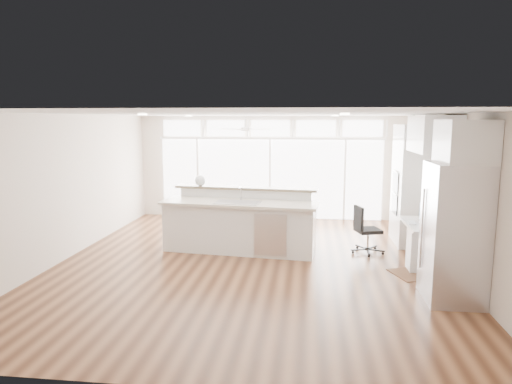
# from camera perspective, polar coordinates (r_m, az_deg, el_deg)

# --- Properties ---
(floor) EXTENTS (7.00, 8.00, 0.02)m
(floor) POSITION_cam_1_polar(r_m,az_deg,el_deg) (8.46, -0.62, -8.93)
(floor) COLOR #462615
(floor) RESTS_ON ground
(ceiling) EXTENTS (7.00, 8.00, 0.02)m
(ceiling) POSITION_cam_1_polar(r_m,az_deg,el_deg) (8.05, -0.65, 9.75)
(ceiling) COLOR white
(ceiling) RESTS_ON wall_back
(wall_back) EXTENTS (7.00, 0.04, 2.70)m
(wall_back) POSITION_cam_1_polar(r_m,az_deg,el_deg) (12.09, 1.80, 3.09)
(wall_back) COLOR beige
(wall_back) RESTS_ON floor
(wall_front) EXTENTS (7.00, 0.04, 2.70)m
(wall_front) POSITION_cam_1_polar(r_m,az_deg,el_deg) (4.30, -7.55, -7.91)
(wall_front) COLOR beige
(wall_front) RESTS_ON floor
(wall_left) EXTENTS (0.04, 8.00, 2.70)m
(wall_left) POSITION_cam_1_polar(r_m,az_deg,el_deg) (9.27, -22.63, 0.58)
(wall_left) COLOR beige
(wall_left) RESTS_ON floor
(wall_right) EXTENTS (0.04, 8.00, 2.70)m
(wall_right) POSITION_cam_1_polar(r_m,az_deg,el_deg) (8.45, 23.62, -0.23)
(wall_right) COLOR beige
(wall_right) RESTS_ON floor
(glass_wall) EXTENTS (5.80, 0.06, 2.08)m
(glass_wall) POSITION_cam_1_polar(r_m,az_deg,el_deg) (12.07, 1.77, 1.64)
(glass_wall) COLOR white
(glass_wall) RESTS_ON wall_back
(transom_row) EXTENTS (5.90, 0.06, 0.40)m
(transom_row) POSITION_cam_1_polar(r_m,az_deg,el_deg) (11.97, 1.80, 7.97)
(transom_row) COLOR white
(transom_row) RESTS_ON wall_back
(desk_window) EXTENTS (0.04, 0.85, 0.85)m
(desk_window) POSITION_cam_1_polar(r_m,az_deg,el_deg) (8.70, 22.88, 1.39)
(desk_window) COLOR white
(desk_window) RESTS_ON wall_right
(ceiling_fan) EXTENTS (1.16, 1.16, 0.32)m
(ceiling_fan) POSITION_cam_1_polar(r_m,az_deg,el_deg) (10.89, -1.38, 8.39)
(ceiling_fan) COLOR white
(ceiling_fan) RESTS_ON ceiling
(recessed_lights) EXTENTS (3.40, 3.00, 0.02)m
(recessed_lights) POSITION_cam_1_polar(r_m,az_deg,el_deg) (8.25, -0.47, 9.59)
(recessed_lights) COLOR beige
(recessed_lights) RESTS_ON ceiling
(oven_cabinet) EXTENTS (0.64, 1.20, 2.50)m
(oven_cabinet) POSITION_cam_1_polar(r_m,az_deg,el_deg) (10.11, 18.87, 0.87)
(oven_cabinet) COLOR white
(oven_cabinet) RESTS_ON floor
(desk_nook) EXTENTS (0.72, 1.30, 0.76)m
(desk_nook) POSITION_cam_1_polar(r_m,az_deg,el_deg) (8.83, 20.35, -6.11)
(desk_nook) COLOR white
(desk_nook) RESTS_ON floor
(upper_cabinets) EXTENTS (0.64, 1.30, 0.64)m
(upper_cabinets) POSITION_cam_1_polar(r_m,az_deg,el_deg) (8.56, 21.33, 6.75)
(upper_cabinets) COLOR white
(upper_cabinets) RESTS_ON wall_right
(refrigerator) EXTENTS (0.76, 0.90, 2.00)m
(refrigerator) POSITION_cam_1_polar(r_m,az_deg,el_deg) (7.13, 23.54, -4.69)
(refrigerator) COLOR silver
(refrigerator) RESTS_ON floor
(fridge_cabinet) EXTENTS (0.64, 0.90, 0.60)m
(fridge_cabinet) POSITION_cam_1_polar(r_m,az_deg,el_deg) (6.98, 24.68, 5.76)
(fridge_cabinet) COLOR white
(fridge_cabinet) RESTS_ON wall_right
(framed_photos) EXTENTS (0.06, 0.22, 0.80)m
(framed_photos) POSITION_cam_1_polar(r_m,az_deg,el_deg) (9.31, 21.78, 0.98)
(framed_photos) COLOR black
(framed_photos) RESTS_ON wall_right
(kitchen_island) EXTENTS (3.20, 1.49, 1.23)m
(kitchen_island) POSITION_cam_1_polar(r_m,az_deg,el_deg) (9.05, -2.07, -3.64)
(kitchen_island) COLOR white
(kitchen_island) RESTS_ON floor
(rug) EXTENTS (1.10, 0.95, 0.01)m
(rug) POSITION_cam_1_polar(r_m,az_deg,el_deg) (8.38, 19.87, -9.55)
(rug) COLOR #321B10
(rug) RESTS_ON floor
(office_chair) EXTENTS (0.59, 0.57, 0.93)m
(office_chair) POSITION_cam_1_polar(r_m,az_deg,el_deg) (9.22, 13.85, -4.62)
(office_chair) COLOR black
(office_chair) RESTS_ON floor
(fishbowl) EXTENTS (0.24, 0.24, 0.23)m
(fishbowl) POSITION_cam_1_polar(r_m,az_deg,el_deg) (9.58, -6.98, 1.42)
(fishbowl) COLOR silver
(fishbowl) RESTS_ON kitchen_island
(monitor) EXTENTS (0.16, 0.49, 0.40)m
(monitor) POSITION_cam_1_polar(r_m,az_deg,el_deg) (8.68, 20.05, -2.41)
(monitor) COLOR black
(monitor) RESTS_ON desk_nook
(keyboard) EXTENTS (0.15, 0.32, 0.02)m
(keyboard) POSITION_cam_1_polar(r_m,az_deg,el_deg) (8.68, 18.88, -3.64)
(keyboard) COLOR silver
(keyboard) RESTS_ON desk_nook
(potted_plant) EXTENTS (0.27, 0.29, 0.22)m
(potted_plant) POSITION_cam_1_polar(r_m,az_deg,el_deg) (10.02, 19.27, 8.59)
(potted_plant) COLOR #275D28
(potted_plant) RESTS_ON oven_cabinet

